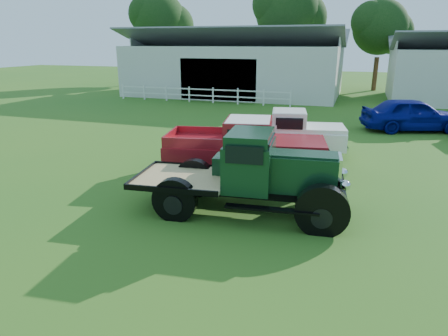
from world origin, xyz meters
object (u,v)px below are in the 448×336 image
(red_pickup, at_px, (245,147))
(misc_car_blue, at_px, (412,114))
(vintage_flatbed, at_px, (245,173))
(white_pickup, at_px, (286,133))

(red_pickup, xyz_separation_m, misc_car_blue, (6.36, 10.07, -0.16))
(vintage_flatbed, relative_size, white_pickup, 1.17)
(white_pickup, bearing_deg, misc_car_blue, 40.14)
(red_pickup, relative_size, white_pickup, 1.14)
(vintage_flatbed, bearing_deg, white_pickup, 84.23)
(red_pickup, bearing_deg, misc_car_blue, 47.29)
(vintage_flatbed, distance_m, white_pickup, 6.39)
(red_pickup, bearing_deg, vintage_flatbed, -84.63)
(red_pickup, distance_m, white_pickup, 3.46)
(vintage_flatbed, xyz_separation_m, red_pickup, (-0.86, 3.03, -0.11))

